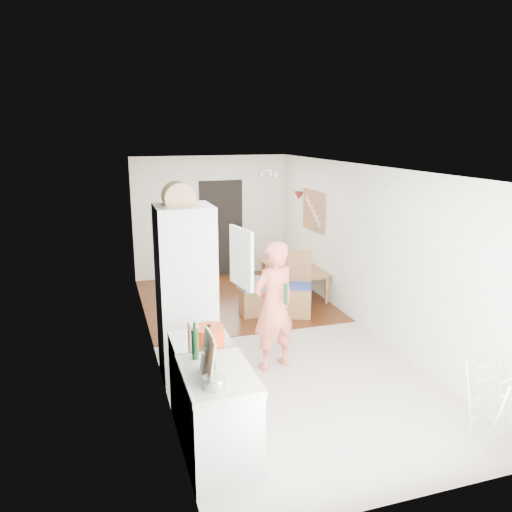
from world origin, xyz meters
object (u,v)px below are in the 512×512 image
person (274,294)px  dining_chair (297,285)px  drying_rack (500,407)px  stool (252,302)px  dining_table (295,282)px

person → dining_chair: size_ratio=1.86×
drying_rack → stool: bearing=97.4°
person → stool: bearing=-114.7°
stool → drying_rack: 4.26m
person → drying_rack: size_ratio=2.43×
dining_chair → drying_rack: bearing=-59.5°
stool → drying_rack: drying_rack is taller
stool → drying_rack: size_ratio=0.57×
dining_chair → stool: dining_chair is taller
stool → drying_rack: bearing=-72.9°
person → dining_chair: person is taller
stool → dining_table: bearing=37.2°
drying_rack → person: bearing=114.8°
stool → person: bearing=-98.4°
dining_table → stool: (-1.10, -0.83, 0.00)m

